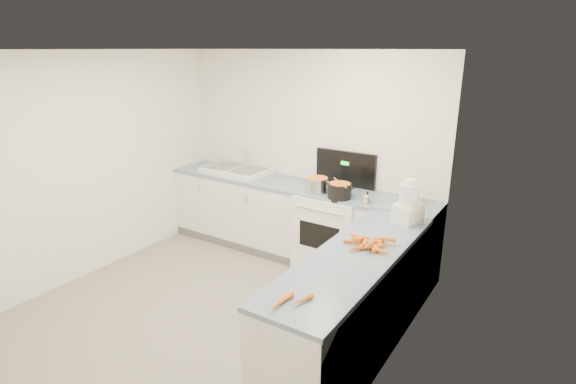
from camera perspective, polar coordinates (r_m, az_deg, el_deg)
The scene contains 19 objects.
floor at distance 4.62m, azimuth -10.97°, elevation -15.47°, with size 3.50×4.00×0.00m, color gray, non-canonical shape.
ceiling at distance 3.88m, azimuth -13.22°, elevation 17.19°, with size 3.50×4.00×0.00m, color white, non-canonical shape.
wall_back at distance 5.62m, azimuth 2.41°, elevation 4.82°, with size 3.50×2.50×0.00m, color white, non-canonical shape.
wall_left at distance 5.42m, azimuth -25.36°, elevation 2.61°, with size 4.00×2.50×0.00m, color white, non-canonical shape.
wall_right at distance 3.17m, azimuth 11.41°, elevation -6.03°, with size 4.00×2.50×0.00m, color white, non-canonical shape.
counter_back at distance 5.60m, azimuth 0.74°, elevation -3.56°, with size 3.50×0.62×0.94m.
counter_right at distance 3.88m, azimuth 8.16°, elevation -14.15°, with size 0.62×2.20×0.94m.
stove at distance 5.34m, azimuth 5.69°, elevation -4.72°, with size 0.76×0.65×1.36m.
sink at distance 5.95m, azimuth -6.61°, elevation 2.75°, with size 0.86×0.52×0.31m.
steel_pot at distance 5.11m, azimuth 3.75°, elevation 0.77°, with size 0.26×0.26×0.19m, color silver.
black_pot at distance 4.94m, azimuth 6.57°, elevation 0.04°, with size 0.26×0.26×0.19m, color black.
wooden_spoon at distance 4.91m, azimuth 6.61°, elevation 1.19°, with size 0.02×0.02×0.38m, color #AD7A47.
mixing_bowl at distance 4.91m, azimuth 15.31°, elevation -0.86°, with size 0.23×0.23×0.10m, color white.
extract_bottle at distance 4.84m, azimuth 10.04°, elevation -0.81°, with size 0.04×0.04×0.10m, color #593319.
spice_jar at distance 4.81m, azimuth 9.86°, elevation -1.06°, with size 0.04×0.04×0.08m, color #E5B266.
food_processor at distance 4.35m, azimuth 15.06°, elevation -1.49°, with size 0.27×0.30×0.42m.
carrot_pile at distance 3.79m, azimuth 10.28°, elevation -6.37°, with size 0.46×0.40×0.09m.
peeled_carrots at distance 2.97m, azimuth -0.05°, elevation -13.66°, with size 0.18×0.31×0.04m.
peelings at distance 6.08m, azimuth -7.89°, elevation 3.41°, with size 0.23×0.25×0.01m.
Camera 1 is at (2.76, -2.72, 2.51)m, focal length 28.00 mm.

